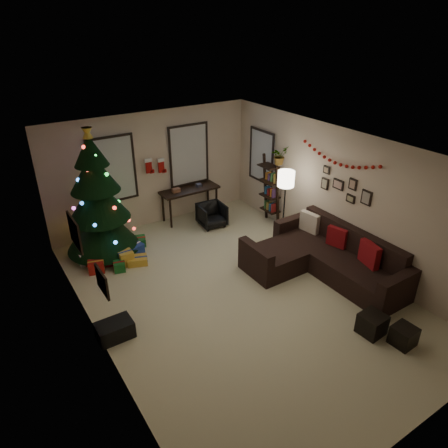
{
  "coord_description": "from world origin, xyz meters",
  "views": [
    {
      "loc": [
        -3.58,
        -5.05,
        4.62
      ],
      "look_at": [
        0.1,
        0.6,
        1.15
      ],
      "focal_mm": 33.08,
      "sensor_mm": 36.0,
      "label": 1
    }
  ],
  "objects_px": {
    "christmas_tree": "(98,203)",
    "sofa": "(323,259)",
    "desk_chair": "(212,215)",
    "bookshelf": "(270,191)",
    "desk": "(190,192)"
  },
  "relations": [
    {
      "from": "sofa",
      "to": "desk",
      "type": "height_order",
      "value": "sofa"
    },
    {
      "from": "sofa",
      "to": "bookshelf",
      "type": "height_order",
      "value": "bookshelf"
    },
    {
      "from": "sofa",
      "to": "desk_chair",
      "type": "xyz_separation_m",
      "value": [
        -0.79,
        2.9,
        -0.01
      ]
    },
    {
      "from": "christmas_tree",
      "to": "sofa",
      "type": "height_order",
      "value": "christmas_tree"
    },
    {
      "from": "desk",
      "to": "desk_chair",
      "type": "relative_size",
      "value": 2.58
    },
    {
      "from": "christmas_tree",
      "to": "desk_chair",
      "type": "bearing_deg",
      "value": -3.56
    },
    {
      "from": "desk_chair",
      "to": "bookshelf",
      "type": "height_order",
      "value": "bookshelf"
    },
    {
      "from": "christmas_tree",
      "to": "bookshelf",
      "type": "bearing_deg",
      "value": -11.39
    },
    {
      "from": "desk_chair",
      "to": "sofa",
      "type": "bearing_deg",
      "value": -70.18
    },
    {
      "from": "christmas_tree",
      "to": "sofa",
      "type": "bearing_deg",
      "value": -42.12
    },
    {
      "from": "sofa",
      "to": "desk",
      "type": "xyz_separation_m",
      "value": [
        -1.02,
        3.55,
        0.4
      ]
    },
    {
      "from": "desk_chair",
      "to": "bookshelf",
      "type": "bearing_deg",
      "value": -21.41
    },
    {
      "from": "sofa",
      "to": "desk_chair",
      "type": "distance_m",
      "value": 3.01
    },
    {
      "from": "desk_chair",
      "to": "christmas_tree",
      "type": "bearing_deg",
      "value": -178.99
    },
    {
      "from": "christmas_tree",
      "to": "desk",
      "type": "distance_m",
      "value": 2.46
    }
  ]
}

